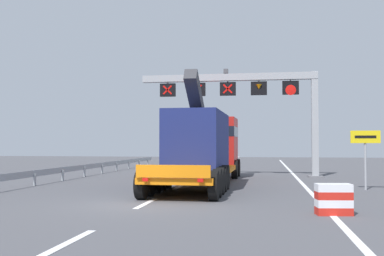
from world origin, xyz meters
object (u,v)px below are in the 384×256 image
(heavy_haul_truck_orange, at_px, (206,145))
(crash_barrier_striped, at_px, (334,199))
(exit_sign_yellow, at_px, (365,146))
(overhead_lane_gantry, at_px, (250,92))

(heavy_haul_truck_orange, xyz_separation_m, crash_barrier_striped, (5.04, -10.02, -1.54))
(exit_sign_yellow, relative_size, crash_barrier_striped, 2.51)
(heavy_haul_truck_orange, bearing_deg, crash_barrier_striped, -63.31)
(heavy_haul_truck_orange, distance_m, crash_barrier_striped, 11.32)
(overhead_lane_gantry, distance_m, exit_sign_yellow, 10.05)
(crash_barrier_striped, bearing_deg, heavy_haul_truck_orange, 116.69)
(overhead_lane_gantry, bearing_deg, exit_sign_yellow, -55.43)
(overhead_lane_gantry, bearing_deg, heavy_haul_truck_orange, -111.95)
(heavy_haul_truck_orange, relative_size, crash_barrier_striped, 13.31)
(heavy_haul_truck_orange, relative_size, exit_sign_yellow, 5.31)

